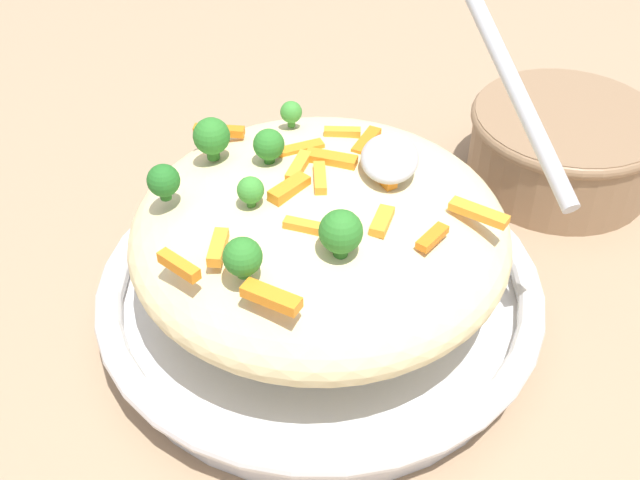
{
  "coord_description": "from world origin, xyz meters",
  "views": [
    {
      "loc": [
        -0.44,
        -0.05,
        0.46
      ],
      "look_at": [
        0.0,
        0.0,
        0.08
      ],
      "focal_mm": 45.51,
      "sensor_mm": 36.0,
      "label": 1
    }
  ],
  "objects": [
    {
      "name": "carrot_piece_8",
      "position": [
        0.06,
        -0.03,
        0.13
      ],
      "size": [
        0.04,
        0.02,
        0.01
      ],
      "primitive_type": "cube",
      "rotation": [
        0.0,
        0.0,
        5.94
      ],
      "color": "orange",
      "rests_on": "pasta_mound"
    },
    {
      "name": "carrot_piece_9",
      "position": [
        0.06,
        0.08,
        0.13
      ],
      "size": [
        0.01,
        0.04,
        0.01
      ],
      "primitive_type": "cube",
      "rotation": [
        0.0,
        0.0,
        4.7
      ],
      "color": "orange",
      "rests_on": "pasta_mound"
    },
    {
      "name": "carrot_piece_6",
      "position": [
        -0.07,
        0.06,
        0.13
      ],
      "size": [
        0.03,
        0.01,
        0.01
      ],
      "primitive_type": "cube",
      "rotation": [
        0.0,
        0.0,
        0.02
      ],
      "color": "orange",
      "rests_on": "pasta_mound"
    },
    {
      "name": "serving_bowl",
      "position": [
        0.0,
        0.0,
        0.02
      ],
      "size": [
        0.34,
        0.34,
        0.04
      ],
      "color": "silver",
      "rests_on": "ground_plane"
    },
    {
      "name": "carrot_piece_14",
      "position": [
        0.01,
        -0.04,
        0.13
      ],
      "size": [
        0.03,
        0.02,
        0.01
      ],
      "primitive_type": "cube",
      "rotation": [
        0.0,
        0.0,
        0.64
      ],
      "color": "orange",
      "rests_on": "pasta_mound"
    },
    {
      "name": "broccoli_floret_4",
      "position": [
        0.03,
        0.08,
        0.14
      ],
      "size": [
        0.03,
        0.03,
        0.03
      ],
      "color": "#296820",
      "rests_on": "pasta_mound"
    },
    {
      "name": "ground_plane",
      "position": [
        0.0,
        0.0,
        0.0
      ],
      "size": [
        2.4,
        2.4,
        0.0
      ],
      "primitive_type": "plane",
      "color": "#9E7F60"
    },
    {
      "name": "broccoli_floret_5",
      "position": [
        -0.07,
        -0.02,
        0.14
      ],
      "size": [
        0.03,
        0.03,
        0.03
      ],
      "color": "#296820",
      "rests_on": "pasta_mound"
    },
    {
      "name": "carrot_piece_15",
      "position": [
        0.07,
        -0.01,
        0.13
      ],
      "size": [
        0.01,
        0.03,
        0.01
      ],
      "primitive_type": "cube",
      "rotation": [
        0.0,
        0.0,
        1.63
      ],
      "color": "orange",
      "rests_on": "pasta_mound"
    },
    {
      "name": "carrot_piece_10",
      "position": [
        -0.11,
        0.02,
        0.13
      ],
      "size": [
        0.02,
        0.04,
        0.01
      ],
      "primitive_type": "cube",
      "rotation": [
        0.0,
        0.0,
        1.17
      ],
      "color": "orange",
      "rests_on": "pasta_mound"
    },
    {
      "name": "pasta_mound",
      "position": [
        0.0,
        0.0,
        0.09
      ],
      "size": [
        0.27,
        0.27,
        0.09
      ],
      "primitive_type": "ellipsoid",
      "color": "beige",
      "rests_on": "serving_bowl"
    },
    {
      "name": "serving_spoon",
      "position": [
        0.03,
        -0.08,
        0.16
      ],
      "size": [
        0.17,
        0.14,
        0.1
      ],
      "color": "#B7B7BC",
      "rests_on": "pasta_mound"
    },
    {
      "name": "carrot_piece_7",
      "position": [
        0.02,
        -0.01,
        0.13
      ],
      "size": [
        0.02,
        0.04,
        0.01
      ],
      "primitive_type": "cube",
      "rotation": [
        0.0,
        0.0,
        1.38
      ],
      "color": "orange",
      "rests_on": "pasta_mound"
    },
    {
      "name": "carrot_piece_0",
      "position": [
        0.04,
        0.02,
        0.13
      ],
      "size": [
        0.02,
        0.03,
        0.01
      ],
      "primitive_type": "cube",
      "rotation": [
        0.0,
        0.0,
        5.21
      ],
      "color": "orange",
      "rests_on": "pasta_mound"
    },
    {
      "name": "companion_bowl",
      "position": [
        0.2,
        -0.2,
        0.04
      ],
      "size": [
        0.17,
        0.17,
        0.07
      ],
      "color": "#8C6B4C",
      "rests_on": "ground_plane"
    },
    {
      "name": "carrot_piece_3",
      "position": [
        -0.05,
        -0.08,
        0.13
      ],
      "size": [
        0.03,
        0.02,
        0.01
      ],
      "primitive_type": "cube",
      "rotation": [
        0.0,
        0.0,
        2.57
      ],
      "color": "orange",
      "rests_on": "pasta_mound"
    },
    {
      "name": "carrot_piece_11",
      "position": [
        -0.05,
        0.0,
        0.13
      ],
      "size": [
        0.02,
        0.04,
        0.01
      ],
      "primitive_type": "cube",
      "rotation": [
        0.0,
        0.0,
        1.36
      ],
      "color": "orange",
      "rests_on": "pasta_mound"
    },
    {
      "name": "carrot_piece_4",
      "position": [
        -0.04,
        -0.04,
        0.13
      ],
      "size": [
        0.03,
        0.02,
        0.01
      ],
      "primitive_type": "cube",
      "rotation": [
        0.0,
        0.0,
        6.06
      ],
      "color": "orange",
      "rests_on": "pasta_mound"
    },
    {
      "name": "broccoli_floret_2",
      "position": [
        0.02,
        0.04,
        0.14
      ],
      "size": [
        0.02,
        0.02,
        0.03
      ],
      "color": "#296820",
      "rests_on": "pasta_mound"
    },
    {
      "name": "broccoli_floret_3",
      "position": [
        -0.03,
        0.04,
        0.14
      ],
      "size": [
        0.02,
        0.02,
        0.02
      ],
      "color": "#377928",
      "rests_on": "pasta_mound"
    },
    {
      "name": "carrot_piece_1",
      "position": [
        -0.01,
        0.02,
        0.13
      ],
      "size": [
        0.03,
        0.03,
        0.01
      ],
      "primitive_type": "cube",
      "rotation": [
        0.0,
        0.0,
        5.65
      ],
      "color": "orange",
      "rests_on": "pasta_mound"
    },
    {
      "name": "broccoli_floret_6",
      "position": [
        -0.02,
        0.1,
        0.14
      ],
      "size": [
        0.02,
        0.02,
        0.03
      ],
      "color": "#205B1C",
      "rests_on": "pasta_mound"
    },
    {
      "name": "broccoli_floret_1",
      "position": [
        -0.09,
        0.04,
        0.14
      ],
      "size": [
        0.02,
        0.02,
        0.03
      ],
      "color": "#296820",
      "rests_on": "pasta_mound"
    },
    {
      "name": "carrot_piece_12",
      "position": [
        -0.09,
        0.08,
        0.13
      ],
      "size": [
        0.02,
        0.03,
        0.01
      ],
      "primitive_type": "cube",
      "rotation": [
        0.0,
        0.0,
        0.97
      ],
      "color": "orange",
      "rests_on": "pasta_mound"
    },
    {
      "name": "broccoli_floret_0",
      "position": [
        0.08,
        0.03,
        0.14
      ],
      "size": [
        0.02,
        0.02,
        0.02
      ],
      "color": "#377928",
      "rests_on": "pasta_mound"
    },
    {
      "name": "carrot_piece_13",
      "position": [
        0.01,
        0.02,
        0.13
      ],
      "size": [
        0.03,
        0.02,
        0.01
      ],
      "primitive_type": "cube",
      "rotation": [
        0.0,
        0.0,
        2.93
      ],
      "color": "orange",
      "rests_on": "pasta_mound"
    },
    {
      "name": "carrot_piece_5",
      "position": [
        -0.02,
        -0.11,
        0.13
      ],
      "size": [
        0.03,
        0.04,
        0.01
      ],
      "primitive_type": "cube",
      "rotation": [
        0.0,
        0.0,
        4.23
      ],
      "color": "orange",
      "rests_on": "pasta_mound"
    },
    {
      "name": "carrot_piece_2",
      "position": [
        -0.0,
        -0.0,
        0.13
      ],
      "size": [
        0.03,
        0.01,
        0.01
      ],
      "primitive_type": "cube",
      "rotation": [
        0.0,
        0.0,
        3.29
      ],
      "color": "orange",
      "rests_on": "pasta_mound"
    }
  ]
}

